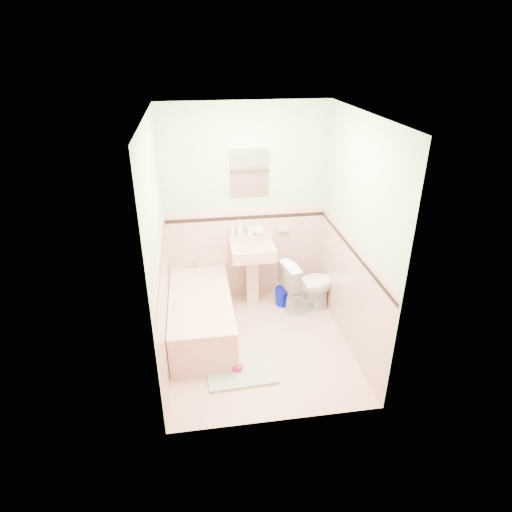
{
  "coord_description": "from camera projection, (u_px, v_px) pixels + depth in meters",
  "views": [
    {
      "loc": [
        -0.63,
        -3.87,
        3.08
      ],
      "look_at": [
        0.0,
        0.25,
        1.0
      ],
      "focal_mm": 30.31,
      "sensor_mm": 36.0,
      "label": 1
    }
  ],
  "objects": [
    {
      "name": "toilet",
      "position": [
        308.0,
        285.0,
        5.39
      ],
      "size": [
        0.76,
        0.54,
        0.7
      ],
      "primitive_type": "imported",
      "rotation": [
        0.0,
        0.0,
        1.82
      ],
      "color": "white",
      "rests_on": "floor"
    },
    {
      "name": "accent_front",
      "position": [
        281.0,
        316.0,
        3.42
      ],
      "size": [
        2.0,
        0.0,
        2.0
      ],
      "primitive_type": "plane",
      "rotation": [
        -1.57,
        0.0,
        0.0
      ],
      "color": "black",
      "rests_on": "ground"
    },
    {
      "name": "accent_left",
      "position": [
        161.0,
        263.0,
        4.25
      ],
      "size": [
        0.0,
        2.2,
        2.2
      ],
      "primitive_type": "plane",
      "rotation": [
        1.57,
        0.0,
        1.57
      ],
      "color": "black",
      "rests_on": "ground"
    },
    {
      "name": "bathtub",
      "position": [
        201.0,
        317.0,
        4.99
      ],
      "size": [
        0.7,
        1.5,
        0.45
      ],
      "primitive_type": "cube",
      "color": "#D9A18D",
      "rests_on": "floor"
    },
    {
      "name": "accent_back",
      "position": [
        246.0,
        218.0,
        5.34
      ],
      "size": [
        2.0,
        0.0,
        2.0
      ],
      "primitive_type": "plane",
      "rotation": [
        1.57,
        0.0,
        0.0
      ],
      "color": "black",
      "rests_on": "ground"
    },
    {
      "name": "bath_mat",
      "position": [
        241.0,
        372.0,
        4.46
      ],
      "size": [
        0.73,
        0.5,
        0.03
      ],
      "primitive_type": "cube",
      "rotation": [
        0.0,
        0.0,
        0.04
      ],
      "color": "gray",
      "rests_on": "floor"
    },
    {
      "name": "wainscot_left",
      "position": [
        166.0,
        307.0,
        4.48
      ],
      "size": [
        0.0,
        2.2,
        2.2
      ],
      "primitive_type": "plane",
      "rotation": [
        1.57,
        0.0,
        1.57
      ],
      "color": "#E1AA97",
      "rests_on": "ground"
    },
    {
      "name": "soap_bottle_mid",
      "position": [
        250.0,
        229.0,
        5.37
      ],
      "size": [
        0.08,
        0.08,
        0.17
      ],
      "primitive_type": "imported",
      "rotation": [
        0.0,
        0.0,
        -0.04
      ],
      "color": "#B2B2B2",
      "rests_on": "sink"
    },
    {
      "name": "wainscot_front",
      "position": [
        280.0,
        368.0,
        3.65
      ],
      "size": [
        2.0,
        0.0,
        2.0
      ],
      "primitive_type": "plane",
      "rotation": [
        -1.57,
        0.0,
        0.0
      ],
      "color": "#E1AA97",
      "rests_on": "ground"
    },
    {
      "name": "soap_bottle_left",
      "position": [
        240.0,
        228.0,
        5.34
      ],
      "size": [
        0.1,
        0.1,
        0.22
      ],
      "primitive_type": "imported",
      "rotation": [
        0.0,
        0.0,
        0.23
      ],
      "color": "#B2B2B2",
      "rests_on": "sink"
    },
    {
      "name": "tube",
      "position": [
        232.0,
        232.0,
        5.35
      ],
      "size": [
        0.05,
        0.05,
        0.12
      ],
      "primitive_type": "cylinder",
      "rotation": [
        0.0,
        0.0,
        -0.37
      ],
      "color": "white",
      "rests_on": "sink"
    },
    {
      "name": "cap_front",
      "position": [
        282.0,
        306.0,
        3.38
      ],
      "size": [
        2.0,
        0.0,
        2.0
      ],
      "primitive_type": "plane",
      "rotation": [
        -1.57,
        0.0,
        0.0
      ],
      "color": "#DE9E8E",
      "rests_on": "ground"
    },
    {
      "name": "wainscot_back",
      "position": [
        246.0,
        255.0,
        5.58
      ],
      "size": [
        2.0,
        0.0,
        2.0
      ],
      "primitive_type": "plane",
      "rotation": [
        1.57,
        0.0,
        0.0
      ],
      "color": "#E1AA97",
      "rests_on": "ground"
    },
    {
      "name": "floor",
      "position": [
        259.0,
        345.0,
        4.88
      ],
      "size": [
        2.2,
        2.2,
        0.0
      ],
      "primitive_type": "plane",
      "color": "#DEA591",
      "rests_on": "ground"
    },
    {
      "name": "soap_dish",
      "position": [
        283.0,
        229.0,
        5.46
      ],
      "size": [
        0.13,
        0.07,
        0.04
      ],
      "primitive_type": "cube",
      "color": "#D9A18D",
      "rests_on": "wall_back"
    },
    {
      "name": "shoe",
      "position": [
        235.0,
        367.0,
        4.46
      ],
      "size": [
        0.17,
        0.13,
        0.06
      ],
      "primitive_type": "cube",
      "rotation": [
        0.0,
        0.0,
        -0.43
      ],
      "color": "#BF1E59",
      "rests_on": "bath_mat"
    },
    {
      "name": "wall_back",
      "position": [
        246.0,
        207.0,
        5.3
      ],
      "size": [
        2.5,
        0.0,
        2.5
      ],
      "primitive_type": "plane",
      "rotation": [
        1.57,
        0.0,
        0.0
      ],
      "color": "#F1E1C5",
      "rests_on": "ground"
    },
    {
      "name": "cap_back",
      "position": [
        246.0,
        210.0,
        5.3
      ],
      "size": [
        2.0,
        0.0,
        2.0
      ],
      "primitive_type": "plane",
      "rotation": [
        1.57,
        0.0,
        0.0
      ],
      "color": "#DE9E8E",
      "rests_on": "ground"
    },
    {
      "name": "tub_faucet",
      "position": [
        197.0,
        258.0,
        5.45
      ],
      "size": [
        0.04,
        0.12,
        0.04
      ],
      "primitive_type": "cylinder",
      "rotation": [
        1.57,
        0.0,
        0.0
      ],
      "color": "silver",
      "rests_on": "wall_back"
    },
    {
      "name": "cap_left",
      "position": [
        160.0,
        254.0,
        4.21
      ],
      "size": [
        0.0,
        2.2,
        2.2
      ],
      "primitive_type": "plane",
      "rotation": [
        1.57,
        0.0,
        1.57
      ],
      "color": "#DE9E8E",
      "rests_on": "ground"
    },
    {
      "name": "medicine_cabinet",
      "position": [
        250.0,
        172.0,
        5.08
      ],
      "size": [
        0.45,
        0.04,
        0.56
      ],
      "primitive_type": "cube",
      "color": "white",
      "rests_on": "wall_back"
    },
    {
      "name": "wall_front",
      "position": [
        282.0,
        304.0,
        3.35
      ],
      "size": [
        2.5,
        0.0,
        2.5
      ],
      "primitive_type": "plane",
      "rotation": [
        -1.57,
        0.0,
        0.0
      ],
      "color": "#F1E1C5",
      "rests_on": "ground"
    },
    {
      "name": "sink",
      "position": [
        253.0,
        275.0,
        5.46
      ],
      "size": [
        0.54,
        0.48,
        0.84
      ],
      "primitive_type": null,
      "color": "#D9A18D",
      "rests_on": "floor"
    },
    {
      "name": "soap_bottle_right",
      "position": [
        259.0,
        228.0,
        5.38
      ],
      "size": [
        0.17,
        0.17,
        0.17
      ],
      "primitive_type": "imported",
      "rotation": [
        0.0,
        0.0,
        -0.31
      ],
      "color": "#B2B2B2",
      "rests_on": "sink"
    },
    {
      "name": "bucket",
      "position": [
        283.0,
        297.0,
        5.59
      ],
      "size": [
        0.29,
        0.29,
        0.23
      ],
      "primitive_type": null,
      "rotation": [
        0.0,
        0.0,
        0.33
      ],
      "color": "#0009AF",
      "rests_on": "floor"
    },
    {
      "name": "wainscot_right",
      "position": [
        348.0,
        293.0,
        4.75
      ],
      "size": [
        0.0,
        2.2,
        2.2
      ],
      "primitive_type": "plane",
      "rotation": [
        1.57,
        0.0,
        -1.57
      ],
      "color": "#E1AA97",
      "rests_on": "ground"
    },
    {
      "name": "sink_faucet",
      "position": [
        251.0,
        233.0,
        5.35
      ],
      "size": [
        0.02,
        0.02,
        0.1
      ],
      "primitive_type": "cylinder",
      "color": "silver",
      "rests_on": "sink"
    },
    {
      "name": "wall_right",
      "position": [
        355.0,
        239.0,
        4.46
      ],
      "size": [
        0.0,
        2.5,
        2.5
      ],
      "primitive_type": "plane",
      "rotation": [
        1.57,
        0.0,
        -1.57
      ],
      "color": "#F1E1C5",
      "rests_on": "ground"
    },
    {
      "name": "accent_right",
      "position": [
        352.0,
        250.0,
        4.51
      ],
      "size": [
        0.0,
        2.2,
        2.2
      ],
      "primitive_type": "plane",
      "rotation": [
        1.57,
        0.0,
        -1.57
      ],
      "color": "black",
      "rests_on": "ground"
    },
    {
      "name": "wall_left",
      "position": [
        158.0,
        251.0,
        4.19
      ],
      "size": [
        0.0,
        2.5,
        2.5
      ],
      "primitive_type": "plane",
      "rotation": [
        1.57,
        0.0,
        1.57
      ],
      "color": "#F1E1C5",
      "rests_on": "ground"
    },
    {
      "name": "ceiling",
      "position": [
        260.0,
        115.0,
        3.77
      ],
      "size": [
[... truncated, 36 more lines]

